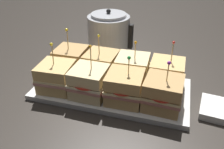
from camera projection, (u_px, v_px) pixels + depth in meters
name	position (u px, v px, depth m)	size (l,w,h in m)	color
ground_plane	(112.00, 91.00, 0.85)	(6.00, 6.00, 0.00)	#2D2823
serving_platter	(112.00, 89.00, 0.85)	(0.54, 0.27, 0.02)	silver
sandwich_front_far_left	(57.00, 76.00, 0.82)	(0.12, 0.12, 0.17)	tan
sandwich_front_center_left	(89.00, 82.00, 0.78)	(0.12, 0.12, 0.18)	beige
sandwich_front_center_right	(125.00, 87.00, 0.76)	(0.12, 0.12, 0.16)	tan
sandwich_front_far_right	(163.00, 93.00, 0.73)	(0.12, 0.12, 0.16)	tan
sandwich_back_far_left	(71.00, 60.00, 0.92)	(0.12, 0.12, 0.18)	tan
sandwich_back_center_left	(101.00, 65.00, 0.88)	(0.12, 0.12, 0.17)	tan
sandwich_back_center_right	(132.00, 69.00, 0.86)	(0.12, 0.12, 0.16)	beige
sandwich_back_far_right	(166.00, 74.00, 0.83)	(0.12, 0.12, 0.17)	tan
kettle_steel	(109.00, 35.00, 1.07)	(0.21, 0.19, 0.21)	#B7BABF
napkin_stack	(220.00, 110.00, 0.74)	(0.13, 0.13, 0.02)	white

